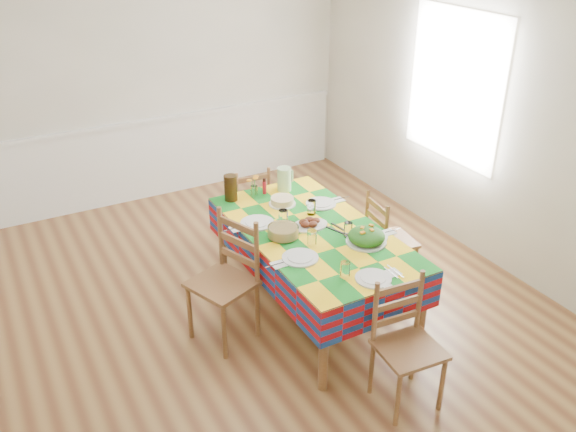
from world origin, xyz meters
The scene contains 23 objects.
room centered at (0.00, 0.00, 1.35)m, with size 4.58×5.08×2.78m.
wainscot centered at (0.00, 2.48, 0.49)m, with size 4.41×0.06×0.92m.
window_right centered at (2.23, 0.30, 1.50)m, with size 1.40×1.40×0.00m, color white.
dining_table centered at (0.39, -0.26, 0.65)m, with size 1.01×1.88×0.73m.
setting_near_head centered at (0.34, -1.01, 0.76)m, with size 0.41×0.27×0.12m.
setting_left_near centered at (0.14, -0.53, 0.76)m, with size 0.49×0.29×0.13m.
setting_left_far centered at (0.11, 0.01, 0.76)m, with size 0.50×0.30×0.13m.
setting_right_near centered at (0.68, -0.53, 0.76)m, with size 0.46×0.26×0.12m.
setting_right_far centered at (0.63, 0.07, 0.76)m, with size 0.49×0.28×0.12m.
meat_platter centered at (0.40, -0.18, 0.76)m, with size 0.31×0.22×0.06m.
salad_platter centered at (0.64, -0.61, 0.78)m, with size 0.31×0.31×0.13m.
pasta_bowl centered at (0.13, -0.23, 0.78)m, with size 0.24×0.24×0.09m.
cake centered at (0.39, 0.27, 0.76)m, with size 0.23×0.23×0.06m.
serving_utensils centered at (0.57, -0.37, 0.74)m, with size 0.13×0.28×0.01m.
flower_vase centered at (0.25, 0.51, 0.82)m, with size 0.13×0.10×0.20m.
hot_sauce centered at (0.36, 0.53, 0.81)m, with size 0.03×0.03×0.15m, color red.
green_pitcher centered at (0.55, 0.51, 0.84)m, with size 0.12×0.12×0.21m, color #A6D294.
tea_pitcher centered at (0.05, 0.56, 0.85)m, with size 0.11×0.11×0.23m, color black.
name_card centered at (0.42, -1.18, 0.74)m, with size 0.07×0.02×0.02m, color silver.
chair_near centered at (0.39, -1.44, 0.45)m, with size 0.43×0.41×0.90m.
chair_far centered at (0.39, 0.93, 0.42)m, with size 0.39×0.38×0.84m.
chair_left centered at (-0.36, -0.24, 0.49)m, with size 0.55×0.56×1.00m.
chair_right centered at (1.14, -0.25, 0.43)m, with size 0.41×0.42×0.87m.
Camera 1 is at (-1.80, -3.83, 3.05)m, focal length 38.00 mm.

